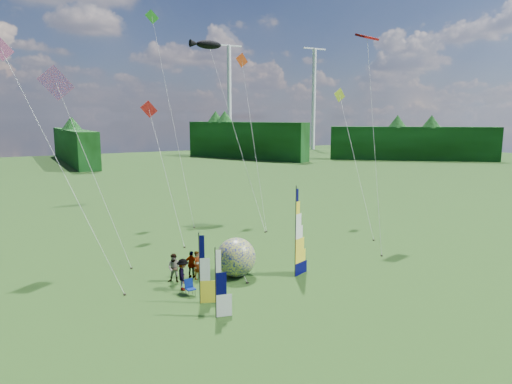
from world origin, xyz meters
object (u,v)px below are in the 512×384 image
bol_inflatable (236,257)px  spectator_a (198,265)px  spectator_d (192,264)px  feather_banner_main (296,234)px  spectator_c (183,275)px  side_banner_far (216,284)px  kite_whale (234,122)px  camp_chair (190,288)px  side_banner_left (200,270)px  spectator_b (174,268)px

bol_inflatable → spectator_a: bearing=162.1°
bol_inflatable → spectator_d: 2.80m
feather_banner_main → spectator_c: (-6.89, 1.36, -1.87)m
side_banner_far → bol_inflatable: side_banner_far is taller
spectator_a → spectator_d: bearing=98.0°
spectator_c → kite_whale: 20.71m
bol_inflatable → spectator_c: (-3.74, -0.58, -0.30)m
spectator_a → camp_chair: spectator_a is taller
spectator_a → camp_chair: size_ratio=1.88×
spectator_d → camp_chair: size_ratio=1.82×
spectator_a → kite_whale: kite_whale is taller
side_banner_left → side_banner_far: (0.02, -2.03, -0.14)m
bol_inflatable → spectator_b: (-3.75, 0.87, -0.35)m
feather_banner_main → camp_chair: 7.23m
feather_banner_main → spectator_a: bearing=132.6°
feather_banner_main → side_banner_left: size_ratio=1.48×
spectator_c → spectator_d: (1.19, 1.68, -0.08)m
spectator_a → spectator_d: spectator_a is taller
side_banner_far → kite_whale: bearing=75.0°
spectator_b → camp_chair: bearing=-53.5°
bol_inflatable → spectator_c: bol_inflatable is taller
spectator_c → bol_inflatable: bearing=-61.1°
side_banner_left → camp_chair: size_ratio=4.03×
spectator_a → spectator_c: 1.95m
side_banner_far → spectator_d: (1.06, 5.99, -0.90)m
side_banner_left → kite_whale: bearing=80.4°
side_banner_left → spectator_d: bearing=97.0°
side_banner_left → kite_whale: 22.04m
spectator_c → kite_whale: (11.05, 15.29, 8.55)m
spectator_b → side_banner_far: bearing=-53.3°
side_banner_left → camp_chair: bearing=115.3°
spectator_d → camp_chair: (-1.14, -2.71, -0.39)m
side_banner_left → spectator_a: 3.96m
spectator_a → side_banner_left: bearing=-136.2°
bol_inflatable → kite_whale: (7.31, 14.72, 8.24)m
spectator_b → spectator_d: 1.22m
feather_banner_main → kite_whale: bearing=54.7°
feather_banner_main → spectator_d: size_ratio=3.27×
spectator_b → kite_whale: size_ratio=0.09×
feather_banner_main → spectator_a: 6.37m
feather_banner_main → spectator_a: (-5.45, 2.67, -1.92)m
bol_inflatable → camp_chair: 4.10m
bol_inflatable → spectator_d: bol_inflatable is taller
side_banner_far → spectator_b: size_ratio=1.97×
side_banner_far → camp_chair: side_banner_far is taller
bol_inflatable → spectator_c: 3.79m
spectator_a → spectator_d: (-0.24, 0.36, -0.03)m
side_banner_far → camp_chair: (-0.09, 3.27, -1.28)m
side_banner_far → camp_chair: 3.51m
side_banner_left → camp_chair: (-0.07, 1.24, -1.42)m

